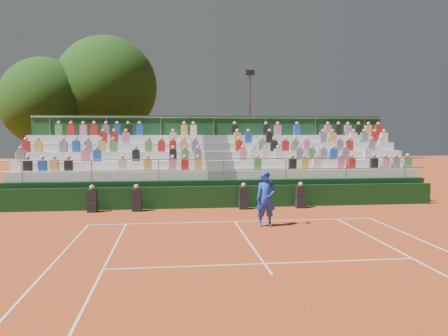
{
  "coord_description": "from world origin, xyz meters",
  "views": [
    {
      "loc": [
        -2.36,
        -16.44,
        3.41
      ],
      "look_at": [
        0.0,
        3.5,
        1.8
      ],
      "focal_mm": 35.0,
      "sensor_mm": 36.0,
      "label": 1
    }
  ],
  "objects": [
    {
      "name": "tree_west",
      "position": [
        -10.54,
        13.27,
        5.41
      ],
      "size": [
        5.73,
        5.73,
        8.29
      ],
      "color": "#342212",
      "rests_on": "ground"
    },
    {
      "name": "line_officials",
      "position": [
        -1.38,
        2.75,
        0.48
      ],
      "size": [
        9.65,
        0.4,
        1.19
      ],
      "color": "black",
      "rests_on": "ground"
    },
    {
      "name": "floodlight_mast",
      "position": [
        3.06,
        13.95,
        4.56
      ],
      "size": [
        0.6,
        0.25,
        7.79
      ],
      "color": "gray",
      "rests_on": "ground"
    },
    {
      "name": "tree_east",
      "position": [
        -6.8,
        14.37,
        6.53
      ],
      "size": [
        6.85,
        6.85,
        9.96
      ],
      "color": "#342212",
      "rests_on": "ground"
    },
    {
      "name": "tennis_player",
      "position": [
        1.01,
        -0.98,
        1.02
      ],
      "size": [
        0.91,
        0.51,
        2.22
      ],
      "color": "blue",
      "rests_on": "ground"
    },
    {
      "name": "courtside_wall",
      "position": [
        0.0,
        3.2,
        0.5
      ],
      "size": [
        20.0,
        0.15,
        1.0
      ],
      "primitive_type": "cube",
      "color": "black",
      "rests_on": "ground"
    },
    {
      "name": "ground",
      "position": [
        0.0,
        0.0,
        0.0
      ],
      "size": [
        90.0,
        90.0,
        0.0
      ],
      "primitive_type": "plane",
      "color": "#C04A20",
      "rests_on": "ground"
    },
    {
      "name": "grandstand",
      "position": [
        0.02,
        6.44,
        1.09
      ],
      "size": [
        20.0,
        5.2,
        4.4
      ],
      "color": "black",
      "rests_on": "ground"
    }
  ]
}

